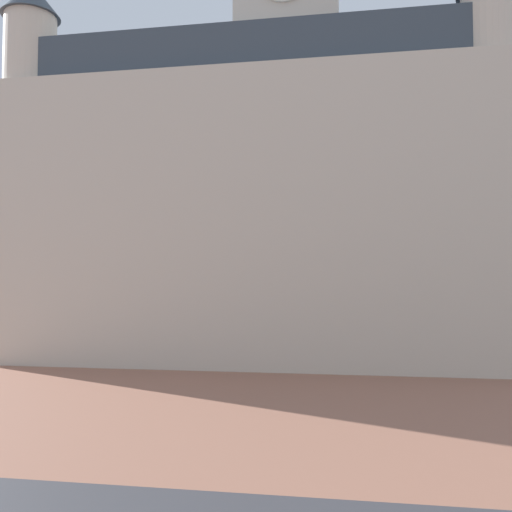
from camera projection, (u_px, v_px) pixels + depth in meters
The scene contains 1 object.
landmark_building at pixel (264, 198), 33.45m from camera, with size 27.57×14.41×30.38m.
Camera 1 is at (1.92, 0.66, 4.25)m, focal length 38.38 mm.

